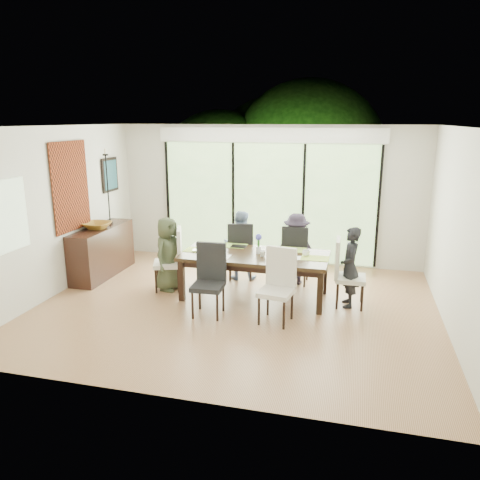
% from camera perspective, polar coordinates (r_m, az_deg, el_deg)
% --- Properties ---
extents(floor, '(6.00, 5.00, 0.01)m').
position_cam_1_polar(floor, '(7.25, -0.49, -8.19)').
color(floor, brown).
rests_on(floor, ground).
extents(ceiling, '(6.00, 5.00, 0.01)m').
position_cam_1_polar(ceiling, '(6.69, -0.54, 13.74)').
color(ceiling, white).
rests_on(ceiling, wall_back).
extents(wall_back, '(6.00, 0.02, 2.70)m').
position_cam_1_polar(wall_back, '(9.25, 3.46, 5.52)').
color(wall_back, beige).
rests_on(wall_back, floor).
extents(wall_front, '(6.00, 0.02, 2.70)m').
position_cam_1_polar(wall_front, '(4.55, -8.61, -4.22)').
color(wall_front, silver).
rests_on(wall_front, floor).
extents(wall_left, '(0.02, 5.00, 2.70)m').
position_cam_1_polar(wall_left, '(8.14, -21.52, 3.27)').
color(wall_left, beige).
rests_on(wall_left, floor).
extents(wall_right, '(0.02, 5.00, 2.70)m').
position_cam_1_polar(wall_right, '(6.76, 25.01, 0.78)').
color(wall_right, silver).
rests_on(wall_right, floor).
extents(glass_doors, '(4.20, 0.02, 2.30)m').
position_cam_1_polar(glass_doors, '(9.24, 3.40, 4.56)').
color(glass_doors, '#598C3F').
rests_on(glass_doors, wall_back).
extents(blinds_header, '(4.40, 0.06, 0.28)m').
position_cam_1_polar(blinds_header, '(9.10, 3.51, 12.64)').
color(blinds_header, white).
rests_on(blinds_header, wall_back).
extents(mullion_a, '(0.05, 0.04, 2.30)m').
position_cam_1_polar(mullion_a, '(9.84, -8.76, 5.03)').
color(mullion_a, black).
rests_on(mullion_a, wall_back).
extents(mullion_b, '(0.05, 0.04, 2.30)m').
position_cam_1_polar(mullion_b, '(9.38, -0.83, 4.74)').
color(mullion_b, black).
rests_on(mullion_b, wall_back).
extents(mullion_c, '(0.05, 0.04, 2.30)m').
position_cam_1_polar(mullion_c, '(9.13, 7.72, 4.33)').
color(mullion_c, black).
rests_on(mullion_c, wall_back).
extents(mullion_d, '(0.05, 0.04, 2.30)m').
position_cam_1_polar(mullion_d, '(9.08, 16.54, 3.81)').
color(mullion_d, black).
rests_on(mullion_d, wall_back).
extents(side_window, '(0.02, 0.90, 1.00)m').
position_cam_1_polar(side_window, '(7.16, -26.88, 2.51)').
color(side_window, '#8CAD7F').
rests_on(side_window, wall_left).
extents(deck, '(6.00, 1.80, 0.10)m').
position_cam_1_polar(deck, '(10.41, 4.27, -1.36)').
color(deck, brown).
rests_on(deck, ground).
extents(rail_top, '(6.00, 0.08, 0.06)m').
position_cam_1_polar(rail_top, '(11.04, 5.06, 2.74)').
color(rail_top, '#533123').
rests_on(rail_top, deck).
extents(foliage_left, '(3.20, 3.20, 3.20)m').
position_cam_1_polar(foliage_left, '(12.26, -2.49, 8.18)').
color(foliage_left, '#14380F').
rests_on(foliage_left, ground).
extents(foliage_mid, '(4.00, 4.00, 4.00)m').
position_cam_1_polar(foliage_mid, '(12.38, 8.26, 9.78)').
color(foliage_mid, '#14380F').
rests_on(foliage_mid, ground).
extents(foliage_right, '(2.80, 2.80, 2.80)m').
position_cam_1_polar(foliage_right, '(11.58, 16.66, 6.31)').
color(foliage_right, '#14380F').
rests_on(foliage_right, ground).
extents(foliage_far, '(3.60, 3.60, 3.60)m').
position_cam_1_polar(foliage_far, '(13.22, 4.20, 9.41)').
color(foliage_far, '#14380F').
rests_on(foliage_far, ground).
extents(table_top, '(2.31, 1.06, 0.06)m').
position_cam_1_polar(table_top, '(7.42, 1.80, -1.94)').
color(table_top, black).
rests_on(table_top, floor).
extents(table_apron, '(2.12, 0.87, 0.10)m').
position_cam_1_polar(table_apron, '(7.45, 1.79, -2.58)').
color(table_apron, black).
rests_on(table_apron, floor).
extents(table_leg_fl, '(0.09, 0.09, 0.66)m').
position_cam_1_polar(table_leg_fl, '(7.44, -7.12, -4.92)').
color(table_leg_fl, black).
rests_on(table_leg_fl, floor).
extents(table_leg_fr, '(0.09, 0.09, 0.66)m').
position_cam_1_polar(table_leg_fr, '(6.99, 9.73, -6.35)').
color(table_leg_fr, black).
rests_on(table_leg_fr, floor).
extents(table_leg_bl, '(0.09, 0.09, 0.66)m').
position_cam_1_polar(table_leg_bl, '(8.21, -4.96, -3.00)').
color(table_leg_bl, black).
rests_on(table_leg_bl, floor).
extents(table_leg_br, '(0.09, 0.09, 0.66)m').
position_cam_1_polar(table_leg_br, '(7.80, 10.26, -4.14)').
color(table_leg_br, black).
rests_on(table_leg_br, floor).
extents(chair_left_end, '(0.57, 0.57, 1.06)m').
position_cam_1_polar(chair_left_end, '(7.91, -8.88, -2.29)').
color(chair_left_end, white).
rests_on(chair_left_end, floor).
extents(chair_right_end, '(0.45, 0.45, 1.06)m').
position_cam_1_polar(chair_right_end, '(7.31, 13.37, -3.94)').
color(chair_right_end, beige).
rests_on(chair_right_end, floor).
extents(chair_far_left, '(0.54, 0.54, 1.06)m').
position_cam_1_polar(chair_far_left, '(8.36, 0.04, -1.19)').
color(chair_far_left, black).
rests_on(chair_far_left, floor).
extents(chair_far_right, '(0.45, 0.45, 1.06)m').
position_cam_1_polar(chair_far_right, '(8.18, 6.85, -1.65)').
color(chair_far_right, black).
rests_on(chair_far_right, floor).
extents(chair_near_left, '(0.46, 0.46, 1.06)m').
position_cam_1_polar(chair_near_left, '(6.80, -3.94, -4.98)').
color(chair_near_left, black).
rests_on(chair_near_left, floor).
extents(chair_near_right, '(0.51, 0.51, 1.06)m').
position_cam_1_polar(chair_near_right, '(6.57, 4.42, -5.70)').
color(chair_near_right, silver).
rests_on(chair_near_right, floor).
extents(person_left_end, '(0.48, 0.64, 1.24)m').
position_cam_1_polar(person_left_end, '(7.88, -8.78, -1.67)').
color(person_left_end, '#3F4A31').
rests_on(person_left_end, floor).
extents(person_right_end, '(0.44, 0.63, 1.24)m').
position_cam_1_polar(person_right_end, '(7.29, 13.25, -3.25)').
color(person_right_end, black).
rests_on(person_right_end, floor).
extents(person_far_left, '(0.62, 0.42, 1.24)m').
position_cam_1_polar(person_far_left, '(8.32, 0.01, -0.62)').
color(person_far_left, '#7E93B6').
rests_on(person_far_left, floor).
extents(person_far_right, '(0.59, 0.37, 1.24)m').
position_cam_1_polar(person_far_right, '(8.14, 6.85, -1.07)').
color(person_far_right, '#251E2D').
rests_on(person_far_right, floor).
extents(placemat_left, '(0.42, 0.31, 0.01)m').
position_cam_1_polar(placemat_left, '(7.67, -5.15, -1.21)').
color(placemat_left, '#8BA83C').
rests_on(placemat_left, table_top).
extents(placemat_right, '(0.42, 0.31, 0.01)m').
position_cam_1_polar(placemat_right, '(7.28, 9.13, -2.20)').
color(placemat_right, '#97B03F').
rests_on(placemat_right, table_top).
extents(placemat_far_l, '(0.42, 0.31, 0.01)m').
position_cam_1_polar(placemat_far_l, '(7.89, -0.76, -0.69)').
color(placemat_far_l, '#8FBE43').
rests_on(placemat_far_l, table_top).
extents(placemat_far_r, '(0.42, 0.31, 0.01)m').
position_cam_1_polar(placemat_far_r, '(7.70, 6.45, -1.17)').
color(placemat_far_r, '#8DB13F').
rests_on(placemat_far_r, table_top).
extents(placemat_paper, '(0.42, 0.31, 0.01)m').
position_cam_1_polar(placemat_paper, '(7.27, -2.95, -2.04)').
color(placemat_paper, white).
rests_on(placemat_paper, table_top).
extents(tablet_far_l, '(0.25, 0.17, 0.01)m').
position_cam_1_polar(tablet_far_l, '(7.82, -0.15, -0.77)').
color(tablet_far_l, black).
rests_on(tablet_far_l, table_top).
extents(tablet_far_r, '(0.23, 0.16, 0.01)m').
position_cam_1_polar(tablet_far_r, '(7.66, 6.02, -1.18)').
color(tablet_far_r, black).
rests_on(tablet_far_r, table_top).
extents(papers, '(0.29, 0.21, 0.00)m').
position_cam_1_polar(papers, '(7.25, 7.12, -2.19)').
color(papers, white).
rests_on(papers, table_top).
extents(platter_base, '(0.25, 0.25, 0.02)m').
position_cam_1_polar(platter_base, '(7.27, -2.95, -1.93)').
color(platter_base, white).
rests_on(platter_base, table_top).
extents(platter_snacks, '(0.19, 0.19, 0.01)m').
position_cam_1_polar(platter_snacks, '(7.26, -2.95, -1.80)').
color(platter_snacks, orange).
rests_on(platter_snacks, table_top).
extents(vase, '(0.08, 0.08, 0.12)m').
position_cam_1_polar(vase, '(7.43, 2.26, -1.22)').
color(vase, silver).
rests_on(vase, table_top).
extents(hyacinth_stems, '(0.04, 0.04, 0.15)m').
position_cam_1_polar(hyacinth_stems, '(7.40, 2.27, -0.36)').
color(hyacinth_stems, '#337226').
rests_on(hyacinth_stems, table_top).
extents(hyacinth_blooms, '(0.11, 0.11, 0.11)m').
position_cam_1_polar(hyacinth_blooms, '(7.38, 2.28, 0.37)').
color(hyacinth_blooms, '#4D4DC0').
rests_on(hyacinth_blooms, table_top).
extents(laptop, '(0.34, 0.24, 0.03)m').
position_cam_1_polar(laptop, '(7.54, -4.68, -1.39)').
color(laptop, silver).
rests_on(laptop, table_top).
extents(cup_a, '(0.14, 0.14, 0.09)m').
position_cam_1_polar(cup_a, '(7.71, -3.04, -0.73)').
color(cup_a, white).
rests_on(cup_a, table_top).
extents(cup_b, '(0.13, 0.13, 0.09)m').
position_cam_1_polar(cup_b, '(7.28, 2.79, -1.68)').
color(cup_b, white).
rests_on(cup_b, table_top).
extents(cup_c, '(0.17, 0.17, 0.09)m').
position_cam_1_polar(cup_c, '(7.37, 8.05, -1.58)').
color(cup_c, white).
rests_on(cup_c, table_top).
extents(book, '(0.20, 0.24, 0.02)m').
position_cam_1_polar(book, '(7.41, 3.77, -1.68)').
color(book, white).
rests_on(book, table_top).
extents(sideboard, '(0.45, 1.60, 0.90)m').
position_cam_1_polar(sideboard, '(8.91, -16.44, -1.34)').
color(sideboard, black).
rests_on(sideboard, floor).
extents(bowl, '(0.48, 0.48, 0.12)m').
position_cam_1_polar(bowl, '(8.71, -17.01, 1.70)').
color(bowl, brown).
rests_on(bowl, sideboard).
extents(candlestick_base, '(0.10, 0.10, 0.04)m').
position_cam_1_polar(candlestick_base, '(9.09, -15.54, 2.09)').
color(candlestick_base, black).
rests_on(candlestick_base, sideboard).
extents(candlestick_shaft, '(0.02, 0.02, 1.25)m').
position_cam_1_polar(candlestick_shaft, '(8.98, -15.82, 6.02)').
color(candlestick_shaft, black).
rests_on(candlestick_shaft, sideboard).
extents(candlestick_pan, '(0.10, 0.10, 0.03)m').
position_cam_1_polar(candlestick_pan, '(8.92, -16.09, 9.96)').
color(candlestick_pan, black).
rests_on(candlestick_pan, sideboard).
extents(candle, '(0.04, 0.04, 0.10)m').
position_cam_1_polar(candle, '(8.91, -16.12, 10.34)').
color(candle, silver).
rests_on(candle, sideboard).
extents(tapestry, '(0.02, 1.00, 1.50)m').
position_cam_1_polar(tapestry, '(8.38, -19.94, 6.15)').
color(tapestry, maroon).
rests_on(tapestry, wall_left).
extents(art_frame, '(0.03, 0.55, 0.65)m').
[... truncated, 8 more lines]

